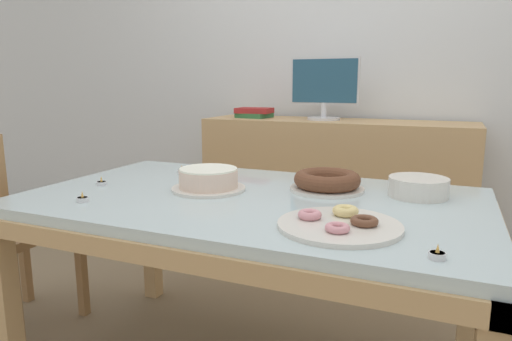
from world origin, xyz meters
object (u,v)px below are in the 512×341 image
(book_stack, at_px, (254,113))
(cake_golden_bundt, at_px, (327,181))
(pastry_platter, at_px, (340,224))
(tealight_near_front, at_px, (198,169))
(cake_chocolate_round, at_px, (208,180))
(plate_stack, at_px, (418,187))
(tealight_right_edge, at_px, (437,255))
(tealight_centre, at_px, (102,183))
(computer_monitor, at_px, (324,89))
(tealight_near_cakes, at_px, (83,199))
(tealight_left_edge, at_px, (182,171))

(book_stack, distance_m, cake_golden_bundt, 1.35)
(pastry_platter, xyz_separation_m, tealight_near_front, (-0.79, 0.56, -0.00))
(cake_chocolate_round, height_order, plate_stack, cake_chocolate_round)
(plate_stack, height_order, tealight_right_edge, plate_stack)
(tealight_centre, distance_m, tealight_near_front, 0.45)
(cake_chocolate_round, bearing_deg, tealight_centre, -167.32)
(computer_monitor, relative_size, tealight_near_cakes, 10.60)
(cake_chocolate_round, distance_m, tealight_centre, 0.44)
(cake_chocolate_round, height_order, tealight_centre, cake_chocolate_round)
(tealight_centre, bearing_deg, book_stack, 86.81)
(plate_stack, distance_m, tealight_near_front, 0.97)
(book_stack, xyz_separation_m, plate_stack, (1.10, -1.06, -0.18))
(pastry_platter, height_order, tealight_centre, pastry_platter)
(pastry_platter, distance_m, tealight_near_cakes, 0.88)
(plate_stack, distance_m, tealight_centre, 1.22)
(book_stack, bearing_deg, tealight_near_cakes, -88.49)
(cake_golden_bundt, distance_m, pastry_platter, 0.46)
(tealight_near_front, relative_size, tealight_right_edge, 1.00)
(tealight_right_edge, bearing_deg, tealight_centre, 166.55)
(book_stack, distance_m, cake_chocolate_round, 1.33)
(pastry_platter, bearing_deg, tealight_centre, 170.99)
(computer_monitor, distance_m, cake_golden_bundt, 1.18)
(tealight_left_edge, relative_size, tealight_near_front, 1.00)
(computer_monitor, distance_m, plate_stack, 1.27)
(book_stack, relative_size, tealight_centre, 5.73)
(tealight_left_edge, bearing_deg, tealight_right_edge, -30.08)
(book_stack, distance_m, pastry_platter, 1.79)
(cake_chocolate_round, distance_m, pastry_platter, 0.62)
(cake_chocolate_round, relative_size, tealight_left_edge, 7.03)
(plate_stack, height_order, tealight_near_cakes, plate_stack)
(plate_stack, bearing_deg, pastry_platter, -110.88)
(tealight_near_cakes, height_order, tealight_right_edge, same)
(cake_golden_bundt, xyz_separation_m, plate_stack, (0.33, 0.04, -0.00))
(pastry_platter, xyz_separation_m, tealight_centre, (-1.00, 0.16, -0.00))
(book_stack, xyz_separation_m, tealight_left_edge, (0.09, -1.03, -0.20))
(computer_monitor, height_order, tealight_near_cakes, computer_monitor)
(book_stack, xyz_separation_m, tealight_centre, (-0.08, -1.36, -0.20))
(plate_stack, relative_size, tealight_left_edge, 5.25)
(tealight_near_cakes, xyz_separation_m, tealight_near_front, (0.09, 0.63, 0.00))
(pastry_platter, xyz_separation_m, tealight_right_edge, (0.26, -0.14, -0.00))
(pastry_platter, height_order, plate_stack, plate_stack)
(plate_stack, bearing_deg, cake_golden_bundt, -173.61)
(tealight_near_front, bearing_deg, pastry_platter, -35.29)
(computer_monitor, xyz_separation_m, cake_chocolate_round, (-0.11, -1.27, -0.33))
(cake_chocolate_round, height_order, tealight_right_edge, cake_chocolate_round)
(plate_stack, bearing_deg, computer_monitor, 121.02)
(plate_stack, relative_size, tealight_near_front, 5.25)
(cake_chocolate_round, xyz_separation_m, cake_golden_bundt, (0.42, 0.17, -0.00))
(tealight_near_cakes, distance_m, tealight_near_front, 0.63)
(computer_monitor, xyz_separation_m, book_stack, (-0.47, 0.00, -0.16))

